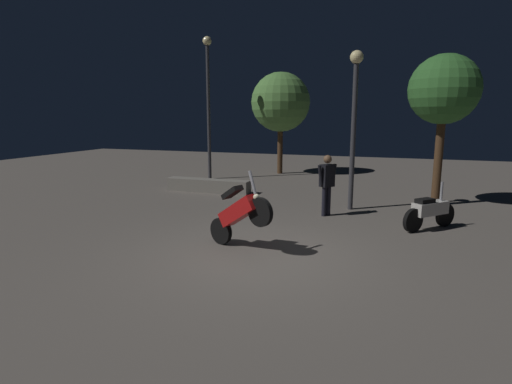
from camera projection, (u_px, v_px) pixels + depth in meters
name	position (u px, v px, depth m)	size (l,w,h in m)	color
ground_plane	(256.00, 256.00, 7.81)	(40.00, 40.00, 0.00)	#605951
motorcycle_red_foreground	(239.00, 214.00, 8.03)	(1.56, 0.75, 1.63)	black
motorcycle_white_parked_left	(430.00, 211.00, 9.54)	(1.20, 1.28, 1.11)	black
person_rider_beside	(327.00, 180.00, 10.75)	(0.47, 0.58, 1.63)	black
streetlamp_near	(208.00, 92.00, 16.60)	(0.36, 0.36, 5.76)	#38383D
streetlamp_far	(354.00, 109.00, 11.15)	(0.36, 0.36, 4.38)	#38383D
tree_left_bg	(281.00, 102.00, 18.26)	(2.65, 2.65, 4.56)	#4C331E
tree_center_bg	(444.00, 91.00, 11.61)	(1.99, 1.99, 4.38)	#4C331E
planter_wall_low	(208.00, 185.00, 14.28)	(3.04, 0.50, 0.45)	gray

